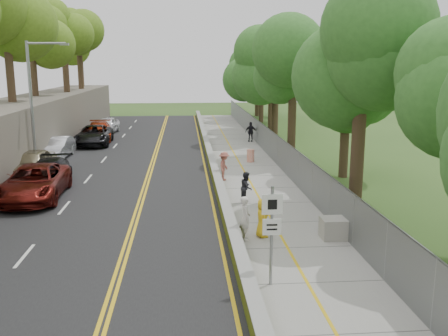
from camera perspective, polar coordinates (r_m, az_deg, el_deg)
name	(u,v)px	position (r m, az deg, el deg)	size (l,w,h in m)	color
ground	(228,251)	(18.39, 0.44, -9.44)	(140.00, 140.00, 0.00)	#33511E
road	(125,168)	(32.98, -11.26, -0.02)	(11.20, 66.00, 0.04)	black
sidewalk	(246,166)	(33.00, 2.58, 0.21)	(4.20, 66.00, 0.05)	gray
jersey_barrier	(212,163)	(32.74, -1.41, 0.62)	(0.42, 66.00, 0.60)	#B1D513
chainlink_fence	(278,151)	(33.14, 6.20, 1.92)	(0.04, 66.00, 2.00)	slate
trees_fenceside	(316,58)	(33.18, 10.52, 12.22)	(7.00, 66.00, 14.00)	#3B792C
streetlight	(35,98)	(32.39, -20.80, 7.49)	(2.52, 0.22, 8.00)	gray
signpost	(272,225)	(15.04, 5.48, -6.48)	(0.62, 0.09, 3.10)	gray
construction_barrel	(251,156)	(34.28, 3.05, 1.42)	(0.52, 0.52, 0.86)	red
concrete_block	(336,228)	(19.87, 12.72, -6.72)	(1.19, 0.89, 0.80)	gray
car_2	(34,183)	(26.54, -20.86, -1.57)	(2.77, 6.00, 1.67)	#5E140F
car_3	(49,173)	(29.09, -19.40, -0.56)	(2.03, 4.99, 1.45)	black
car_4	(32,163)	(31.86, -21.07, 0.49)	(1.89, 4.69, 1.60)	gray
car_5	(57,148)	(37.60, -18.53, 2.23)	(1.59, 4.56, 1.50)	silver
car_6	(94,135)	(42.89, -14.63, 3.65)	(2.67, 5.79, 1.61)	black
car_7	(99,131)	(45.25, -14.11, 4.08)	(2.24, 5.50, 1.60)	#94260B
car_8	(107,125)	(49.78, -13.25, 4.78)	(1.84, 4.58, 1.56)	silver
painter_0	(262,218)	(19.48, 4.39, -5.71)	(0.74, 0.48, 1.52)	gold
painter_1	(245,218)	(19.10, 2.44, -5.74)	(0.63, 0.41, 1.72)	silver
painter_2	(247,187)	(24.17, 2.59, -2.21)	(0.74, 0.58, 1.52)	black
painter_3	(224,166)	(28.70, 0.03, 0.21)	(1.08, 0.62, 1.67)	#9E5448
person_far	(251,132)	(43.10, 3.08, 4.14)	(1.00, 0.42, 1.71)	black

